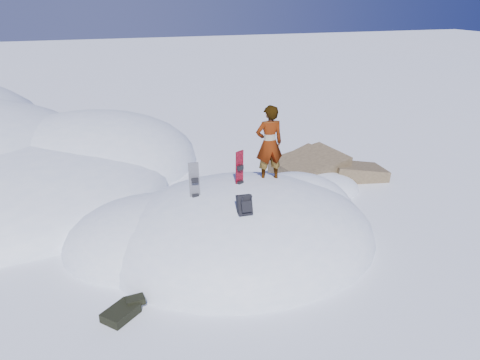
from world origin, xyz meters
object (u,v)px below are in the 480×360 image
object	(u,v)px
backpack	(245,205)
person	(269,144)
snowboard_red	(240,177)
snowboard_dark	(195,190)

from	to	relation	value
backpack	person	xyz separation A→B (m)	(1.26, 1.74, 0.77)
snowboard_red	snowboard_dark	distance (m)	1.23
snowboard_red	person	world-z (taller)	person
snowboard_red	backpack	xyz separation A→B (m)	(-0.36, -1.44, -0.09)
snowboard_dark	backpack	distance (m)	1.46
snowboard_red	person	size ratio (longest dim) A/B	0.69
snowboard_dark	person	size ratio (longest dim) A/B	0.67
person	snowboard_red	bearing A→B (deg)	19.38
backpack	person	size ratio (longest dim) A/B	0.27
snowboard_dark	person	distance (m)	2.31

